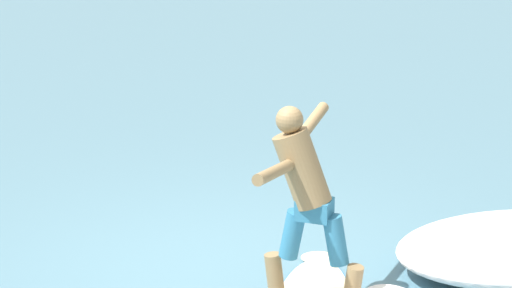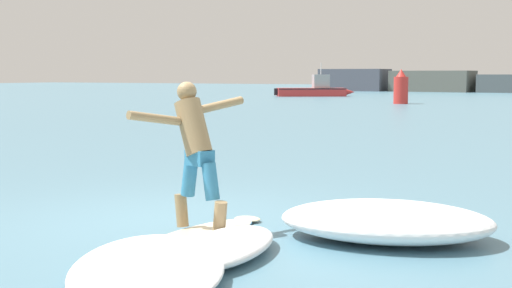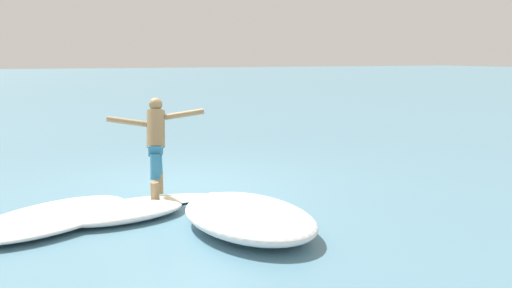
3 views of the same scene
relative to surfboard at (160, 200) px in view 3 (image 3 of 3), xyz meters
name	(u,v)px [view 3 (image 3 of 3)]	position (x,y,z in m)	size (l,w,h in m)	color
ground_plane	(183,187)	(-0.76, 0.58, -0.03)	(200.00, 200.00, 0.00)	teal
surfboard	(160,200)	(0.00, 0.00, 0.00)	(0.71, 1.98, 0.20)	beige
surfer	(156,140)	(-0.08, -0.01, 0.95)	(0.85, 1.47, 1.58)	#90744D
wave_foam_at_tail	(248,217)	(1.76, 0.79, 0.16)	(2.48, 1.91, 0.39)	white
wave_foam_at_nose	(125,213)	(0.67, -0.63, 0.07)	(1.01, 1.80, 0.21)	white
wave_foam_beside	(52,217)	(0.49, -1.58, 0.07)	(2.32, 2.65, 0.21)	white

